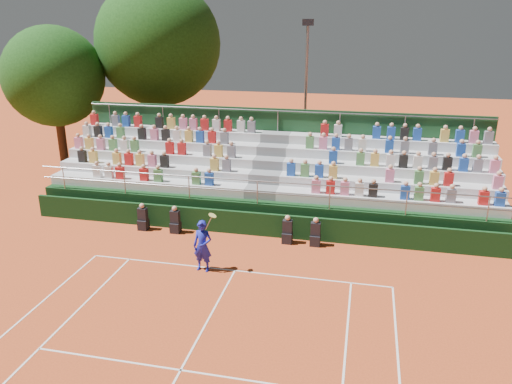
% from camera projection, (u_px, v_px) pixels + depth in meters
% --- Properties ---
extents(ground, '(90.00, 90.00, 0.00)m').
position_uv_depth(ground, '(235.00, 271.00, 17.89)').
color(ground, '#BF491F').
rests_on(ground, ground).
extents(courtside_wall, '(20.00, 0.15, 1.00)m').
position_uv_depth(courtside_wall, '(254.00, 224.00, 20.68)').
color(courtside_wall, black).
rests_on(courtside_wall, ground).
extents(line_officials, '(7.75, 0.40, 1.19)m').
position_uv_depth(line_officials, '(228.00, 226.00, 20.48)').
color(line_officials, black).
rests_on(line_officials, ground).
extents(grandstand, '(20.00, 5.20, 4.40)m').
position_uv_depth(grandstand, '(270.00, 186.00, 23.47)').
color(grandstand, black).
rests_on(grandstand, ground).
extents(tennis_player, '(0.90, 0.52, 2.22)m').
position_uv_depth(tennis_player, '(203.00, 246.00, 17.63)').
color(tennis_player, '#171FAD').
rests_on(tennis_player, ground).
extents(tree_west, '(5.70, 5.70, 8.25)m').
position_uv_depth(tree_west, '(54.00, 77.00, 28.58)').
color(tree_west, '#321F12').
rests_on(tree_west, ground).
extents(tree_east, '(7.46, 7.46, 10.85)m').
position_uv_depth(tree_east, '(158.00, 44.00, 29.98)').
color(tree_east, '#321F12').
rests_on(tree_east, ground).
extents(floodlight_mast, '(0.60, 0.25, 8.53)m').
position_uv_depth(floodlight_mast, '(306.00, 86.00, 28.23)').
color(floodlight_mast, gray).
rests_on(floodlight_mast, ground).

